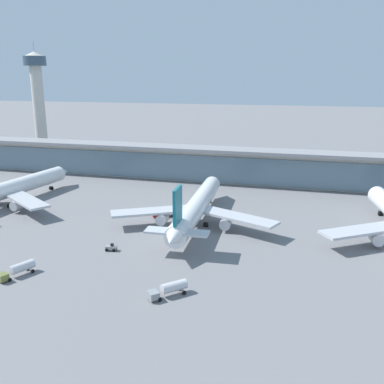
{
  "coord_description": "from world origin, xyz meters",
  "views": [
    {
      "loc": [
        35.45,
        -109.81,
        44.5
      ],
      "look_at": [
        0.0,
        19.15,
        8.2
      ],
      "focal_mm": 39.79,
      "sensor_mm": 36.0,
      "label": 1
    }
  ],
  "objects": [
    {
      "name": "service_truck_by_tail_grey",
      "position": [
        -12.85,
        -14.7,
        0.87
      ],
      "size": [
        3.04,
        2.04,
        2.05
      ],
      "color": "gray",
      "rests_on": "ground"
    },
    {
      "name": "service_truck_near_nose_olive",
      "position": [
        -27.01,
        -33.9,
        1.71
      ],
      "size": [
        5.55,
        8.77,
        2.95
      ],
      "color": "olive",
      "rests_on": "ground"
    },
    {
      "name": "airliner_left_stand",
      "position": [
        -67.15,
        12.76,
        5.61
      ],
      "size": [
        51.15,
        66.93,
        17.82
      ],
      "color": "white",
      "rests_on": "ground"
    },
    {
      "name": "service_truck_under_wing_red",
      "position": [
        -8.37,
        16.18,
        1.69
      ],
      "size": [
        7.48,
        5.62,
        3.1
      ],
      "color": "#B21E1E",
      "rests_on": "ground"
    },
    {
      "name": "terminal_building",
      "position": [
        0.0,
        67.82,
        7.87
      ],
      "size": [
        252.63,
        12.8,
        15.2
      ],
      "color": "beige",
      "rests_on": "ground"
    },
    {
      "name": "control_tower",
      "position": [
        -109.53,
        98.14,
        34.27
      ],
      "size": [
        12.0,
        12.0,
        62.62
      ],
      "color": "beige",
      "rests_on": "ground"
    },
    {
      "name": "ground_plane",
      "position": [
        0.0,
        0.0,
        0.0
      ],
      "size": [
        1200.0,
        1200.0,
        0.0
      ],
      "primitive_type": "plane",
      "color": "slate"
    },
    {
      "name": "airliner_centre_stand",
      "position": [
        3.49,
        11.6,
        5.61
      ],
      "size": [
        51.42,
        66.95,
        17.82
      ],
      "color": "white",
      "rests_on": "ground"
    },
    {
      "name": "service_truck_on_taxiway_grey",
      "position": [
        9.54,
        -33.44,
        1.71
      ],
      "size": [
        7.67,
        7.68,
        2.95
      ],
      "color": "gray",
      "rests_on": "ground"
    }
  ]
}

